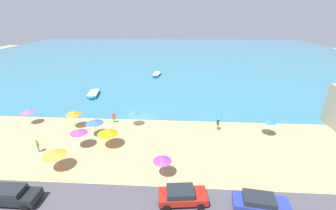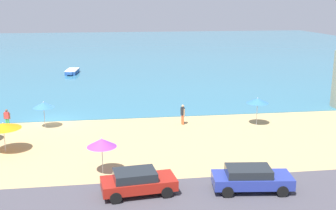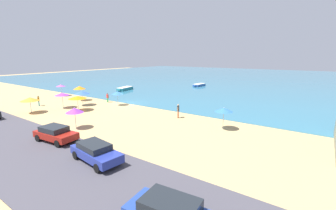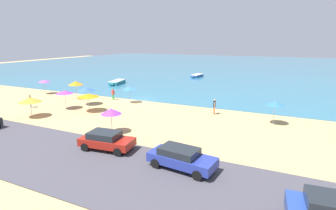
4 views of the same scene
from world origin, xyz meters
name	(u,v)px [view 4 (image 4 of 4)]	position (x,y,z in m)	size (l,w,h in m)	color
ground_plane	(140,100)	(0.00, 0.00, 0.00)	(160.00, 160.00, 0.00)	tan
sea	(227,66)	(0.00, 55.00, 0.03)	(150.00, 110.00, 0.05)	teal
coastal_road	(23,146)	(0.00, -18.00, 0.03)	(80.00, 8.00, 0.06)	#44424A
beach_umbrella_0	(111,111)	(4.47, -12.37, 2.02)	(1.84, 1.84, 2.35)	#B2B2B7
beach_umbrella_1	(30,100)	(-6.53, -11.97, 1.93)	(2.37, 2.37, 2.24)	#B2B2B7
beach_umbrella_2	(129,88)	(-0.45, -1.79, 1.99)	(1.75, 1.75, 2.29)	#B2B2B7
beach_umbrella_3	(76,83)	(-8.66, -2.93, 2.28)	(2.03, 2.03, 2.62)	#B2B2B7
beach_umbrella_4	(86,89)	(-4.93, -5.00, 2.06)	(2.27, 2.27, 2.38)	#B2B2B7
beach_umbrella_5	(44,81)	(-15.68, -2.29, 2.04)	(1.82, 1.82, 2.30)	#B2B2B7
beach_umbrella_6	(275,103)	(17.61, -3.58, 2.15)	(1.84, 1.84, 2.42)	#B2B2B7
beach_umbrella_7	(88,95)	(-2.42, -7.48, 1.94)	(2.47, 2.47, 2.20)	#B2B2B7
beach_umbrella_8	(65,92)	(-5.78, -7.80, 2.11)	(2.05, 2.05, 2.37)	#B2B2B7
bather_0	(214,106)	(11.29, -2.53, 1.00)	(0.34, 0.53, 1.78)	#D45E35
bather_1	(113,94)	(-3.62, -1.16, 0.88)	(0.57, 0.26, 1.58)	#38AE5B
bather_2	(30,101)	(-10.26, -9.15, 0.90)	(0.49, 0.38, 1.61)	teal
parked_car_1	(181,158)	(12.76, -16.13, 0.80)	(4.60, 2.32, 1.38)	navy
parked_car_2	(106,140)	(6.41, -15.66, 0.80)	(4.26, 2.29, 1.38)	maroon
skiff_nearshore	(117,82)	(-10.88, 9.89, 0.39)	(2.38, 4.70, 0.68)	teal
skiff_offshore	(197,76)	(-0.23, 25.53, 0.36)	(1.97, 4.22, 0.61)	#29539C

